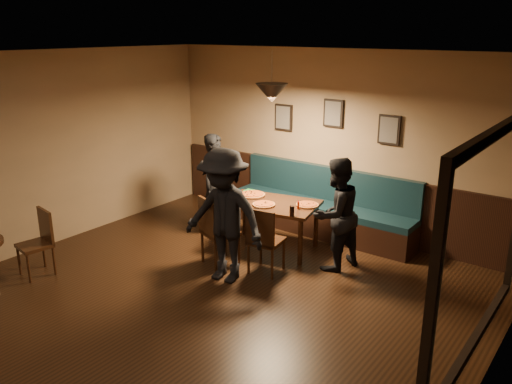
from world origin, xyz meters
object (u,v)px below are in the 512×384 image
Objects in this scene: diner_front at (224,216)px; tabasco_bottle at (298,205)px; chair_near_right at (266,239)px; cafe_chair_far at (34,244)px; chair_near_left at (220,231)px; booth_bench at (321,203)px; diner_left at (216,184)px; diner_right at (336,214)px; soda_glass at (292,211)px; dining_table at (270,226)px.

diner_front is 1.20m from tabasco_bottle.
chair_near_right reaches higher than cafe_chair_far.
tabasco_bottle is at bearing 68.07° from chair_near_left.
diner_left reaches higher than booth_bench.
diner_right is at bearing -130.45° from cafe_chair_far.
chair_near_left reaches higher than chair_near_right.
soda_glass is at bearing -44.24° from diner_right.
tabasco_bottle is (-0.08, 0.28, -0.00)m from soda_glass.
chair_near_left is at bearing -137.45° from diner_left.
chair_near_left is at bearing -119.78° from dining_table.
chair_near_right is 0.53× the size of diner_front.
diner_front is at bearing -94.96° from booth_bench.
tabasco_bottle is (0.07, 0.64, 0.31)m from chair_near_right.
dining_table is at bearing 112.72° from chair_near_right.
booth_bench is 1.65m from diner_left.
dining_table is 10.12× the size of tabasco_bottle.
cafe_chair_far is at bearing -151.87° from diner_front.
dining_table is at bearing 92.34° from chair_near_left.
booth_bench is at bearing -124.50° from diner_right.
chair_near_left is at bearing -173.53° from chair_near_right.
soda_glass is at bearing -40.04° from dining_table.
soda_glass is 0.29m from tabasco_bottle.
diner_right is (1.04, -0.00, 0.40)m from dining_table.
cafe_chair_far is at bearing -149.73° from chair_near_right.
cafe_chair_far is (-2.33, -1.87, -0.02)m from chair_near_right.
dining_table is at bearing 89.19° from diner_front.
tabasco_bottle is at bearing -72.89° from diner_right.
dining_table is 0.87m from chair_near_left.
diner_left is (-0.80, 0.85, 0.31)m from chair_near_left.
diner_left is at bearing 152.78° from chair_near_left.
diner_front is at bearing -128.84° from chair_near_right.
cafe_chair_far is at bearing -140.25° from dining_table.
soda_glass is 3.35m from cafe_chair_far.
diner_right is at bearing -51.45° from booth_bench.
diner_front is at bearing -22.69° from diner_right.
diner_left is at bearing 168.78° from soda_glass.
booth_bench is 23.09× the size of tabasco_bottle.
diner_front reaches higher than diner_right.
booth_bench is at bearing 92.76° from chair_near_left.
diner_front is at bearing -136.32° from diner_left.
cafe_chair_far is (-2.98, -2.51, -0.33)m from diner_right.
cafe_chair_far is at bearing 160.21° from diner_left.
diner_left is at bearing -74.13° from diner_right.
booth_bench is 1.29m from soda_glass.
diner_front is 13.20× the size of tabasco_bottle.
chair_near_right is 1.06× the size of cafe_chair_far.
chair_near_left is 1.56m from diner_right.
chair_near_right is 0.58× the size of diner_left.
diner_left is (-1.45, 0.68, 0.33)m from chair_near_right.
booth_bench is 1.99× the size of diner_right.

